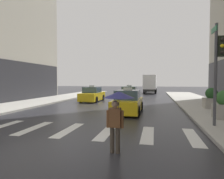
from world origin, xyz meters
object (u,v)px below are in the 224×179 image
object	(u,v)px
traffic_light_pole	(218,60)
pedestrian_with_umbrella	(117,105)
taxi_second	(92,95)
box_truck	(150,83)
taxi_third	(129,94)
planter_near_corner	(224,106)
planter_mid_block	(211,99)
taxi_lead	(128,103)

from	to	relation	value
traffic_light_pole	pedestrian_with_umbrella	world-z (taller)	traffic_light_pole
taxi_second	pedestrian_with_umbrella	size ratio (longest dim) A/B	2.35
box_truck	pedestrian_with_umbrella	distance (m)	31.65
taxi_third	box_truck	xyz separation A→B (m)	(2.21, 13.68, 1.13)
planter_near_corner	planter_mid_block	world-z (taller)	same
planter_near_corner	planter_mid_block	size ratio (longest dim) A/B	1.00
taxi_second	box_truck	bearing A→B (deg)	70.04
taxi_second	planter_mid_block	xyz separation A→B (m)	(11.12, -4.61, 0.15)
box_truck	taxi_lead	bearing A→B (deg)	-92.52
box_truck	planter_mid_block	bearing A→B (deg)	-76.37
box_truck	pedestrian_with_umbrella	world-z (taller)	box_truck
taxi_lead	planter_near_corner	xyz separation A→B (m)	(5.73, -1.79, 0.15)
traffic_light_pole	pedestrian_with_umbrella	bearing A→B (deg)	-134.23
taxi_third	traffic_light_pole	bearing A→B (deg)	-66.86
planter_near_corner	traffic_light_pole	bearing A→B (deg)	-115.22
traffic_light_pole	pedestrian_with_umbrella	xyz separation A→B (m)	(-4.01, -4.12, -1.74)
taxi_second	taxi_lead	bearing A→B (deg)	-55.23
taxi_third	taxi_lead	bearing A→B (deg)	-83.33
taxi_lead	taxi_third	distance (m)	10.05
pedestrian_with_umbrella	planter_mid_block	bearing A→B (deg)	62.72
box_truck	planter_near_corner	bearing A→B (deg)	-79.57
taxi_second	taxi_third	xyz separation A→B (m)	(3.79, 2.84, 0.00)
pedestrian_with_umbrella	planter_near_corner	xyz separation A→B (m)	(4.99, 6.20, -0.64)
box_truck	planter_mid_block	distance (m)	21.77
taxi_lead	pedestrian_with_umbrella	bearing A→B (deg)	-84.71
traffic_light_pole	taxi_third	bearing A→B (deg)	113.14
taxi_third	planter_mid_block	bearing A→B (deg)	-45.48
box_truck	planter_mid_block	xyz separation A→B (m)	(5.12, -21.13, -0.98)
traffic_light_pole	box_truck	size ratio (longest dim) A/B	0.63
taxi_third	pedestrian_with_umbrella	world-z (taller)	pedestrian_with_umbrella
pedestrian_with_umbrella	planter_near_corner	bearing A→B (deg)	51.16
traffic_light_pole	pedestrian_with_umbrella	size ratio (longest dim) A/B	2.47
box_truck	planter_near_corner	size ratio (longest dim) A/B	4.75
taxi_second	planter_near_corner	distance (m)	13.93
taxi_lead	pedestrian_with_umbrella	distance (m)	8.06
traffic_light_pole	pedestrian_with_umbrella	distance (m)	6.01
taxi_second	planter_mid_block	distance (m)	12.04
box_truck	planter_mid_block	world-z (taller)	box_truck
taxi_second	taxi_third	distance (m)	4.74
taxi_third	planter_near_corner	xyz separation A→B (m)	(6.90, -11.78, 0.15)
planter_near_corner	planter_mid_block	distance (m)	4.34
traffic_light_pole	taxi_third	size ratio (longest dim) A/B	1.05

